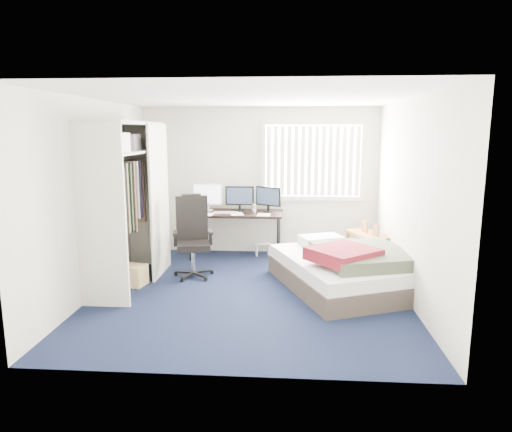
{
  "coord_description": "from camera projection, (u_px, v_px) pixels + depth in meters",
  "views": [
    {
      "loc": [
        0.49,
        -5.71,
        2.09
      ],
      "look_at": [
        0.06,
        0.4,
        0.95
      ],
      "focal_mm": 32.0,
      "sensor_mm": 36.0,
      "label": 1
    }
  ],
  "objects": [
    {
      "name": "ground",
      "position": [
        250.0,
        292.0,
        6.01
      ],
      "size": [
        4.2,
        4.2,
        0.0
      ],
      "primitive_type": "plane",
      "color": "black",
      "rests_on": "ground"
    },
    {
      "name": "room_shell",
      "position": [
        249.0,
        178.0,
        5.74
      ],
      "size": [
        4.2,
        4.2,
        4.2
      ],
      "color": "silver",
      "rests_on": "ground"
    },
    {
      "name": "window_assembly",
      "position": [
        313.0,
        161.0,
        7.66
      ],
      "size": [
        1.72,
        0.09,
        1.32
      ],
      "color": "white",
      "rests_on": "ground"
    },
    {
      "name": "closet",
      "position": [
        128.0,
        187.0,
        6.15
      ],
      "size": [
        0.64,
        1.84,
        2.22
      ],
      "color": "beige",
      "rests_on": "ground"
    },
    {
      "name": "desk",
      "position": [
        236.0,
        210.0,
        7.62
      ],
      "size": [
        1.56,
        0.74,
        1.23
      ],
      "color": "black",
      "rests_on": "ground"
    },
    {
      "name": "office_chair",
      "position": [
        193.0,
        245.0,
        6.67
      ],
      "size": [
        0.68,
        0.68,
        1.19
      ],
      "color": "black",
      "rests_on": "ground"
    },
    {
      "name": "footstool",
      "position": [
        263.0,
        245.0,
        7.79
      ],
      "size": [
        0.31,
        0.26,
        0.23
      ],
      "color": "white",
      "rests_on": "ground"
    },
    {
      "name": "nightstand",
      "position": [
        369.0,
        237.0,
        7.05
      ],
      "size": [
        0.69,
        0.88,
        0.72
      ],
      "color": "brown",
      "rests_on": "ground"
    },
    {
      "name": "bed",
      "position": [
        346.0,
        268.0,
        6.14
      ],
      "size": [
        2.08,
        2.36,
        0.65
      ],
      "color": "#3F352D",
      "rests_on": "ground"
    },
    {
      "name": "pine_box",
      "position": [
        132.0,
        275.0,
        6.29
      ],
      "size": [
        0.42,
        0.35,
        0.28
      ],
      "primitive_type": "cube",
      "rotation": [
        0.0,
        0.0,
        -0.2
      ],
      "color": "tan",
      "rests_on": "ground"
    }
  ]
}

